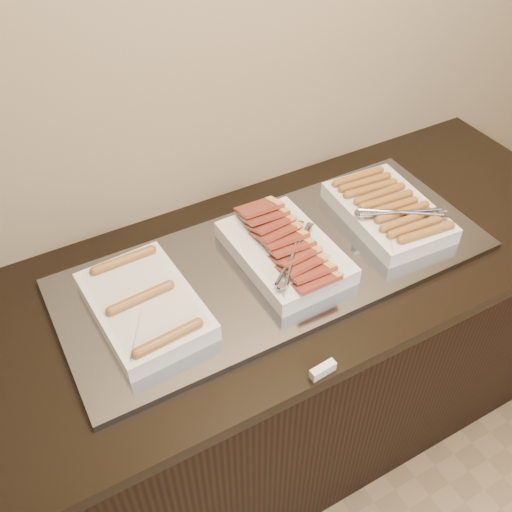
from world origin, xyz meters
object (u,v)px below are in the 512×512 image
at_px(dish_center, 285,250).
at_px(dish_right, 389,211).
at_px(warming_tray, 277,264).
at_px(dish_left, 145,305).
at_px(counter, 272,363).

distance_m(dish_center, dish_right, 0.36).
relative_size(warming_tray, dish_center, 3.11).
height_order(warming_tray, dish_left, dish_left).
bearing_deg(counter, dish_center, -7.46).
bearing_deg(counter, warming_tray, 0.00).
height_order(warming_tray, dish_center, dish_center).
xyz_separation_m(counter, dish_right, (0.39, -0.00, 0.50)).
distance_m(counter, dish_center, 0.50).
bearing_deg(dish_center, counter, 171.30).
distance_m(dish_left, dish_right, 0.77).
xyz_separation_m(dish_left, dish_right, (0.77, -0.00, 0.01)).
height_order(counter, dish_right, dish_right).
bearing_deg(dish_left, dish_center, -4.01).
bearing_deg(dish_center, dish_right, -1.24).
bearing_deg(warming_tray, counter, 180.00).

